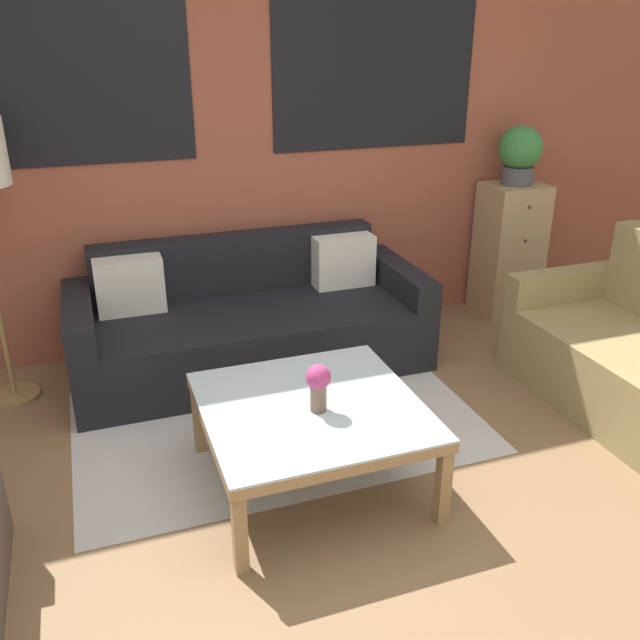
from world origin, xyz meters
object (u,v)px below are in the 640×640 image
object	(u,v)px
couch_dark	(250,324)
potted_plant	(520,153)
coffee_table	(311,415)
drawer_cabinet	(509,250)
flower_vase	(318,384)

from	to	relation	value
couch_dark	potted_plant	xyz separation A→B (m)	(2.03, 0.23, 0.91)
couch_dark	coffee_table	xyz separation A→B (m)	(-0.04, -1.31, 0.09)
drawer_cabinet	potted_plant	world-z (taller)	potted_plant
couch_dark	coffee_table	bearing A→B (deg)	-91.66
couch_dark	drawer_cabinet	xyz separation A→B (m)	(2.03, 0.23, 0.21)
couch_dark	flower_vase	world-z (taller)	couch_dark
couch_dark	coffee_table	size ratio (longest dim) A/B	2.23
coffee_table	drawer_cabinet	distance (m)	2.58
coffee_table	potted_plant	bearing A→B (deg)	36.53
couch_dark	potted_plant	size ratio (longest dim) A/B	5.31
flower_vase	coffee_table	bearing A→B (deg)	103.53
drawer_cabinet	flower_vase	world-z (taller)	drawer_cabinet
couch_dark	flower_vase	xyz separation A→B (m)	(-0.02, -1.37, 0.29)
coffee_table	flower_vase	world-z (taller)	flower_vase
coffee_table	potted_plant	xyz separation A→B (m)	(2.07, 1.53, 0.82)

